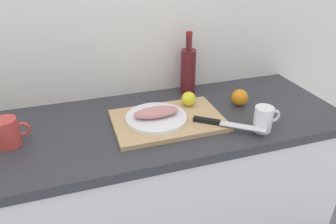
# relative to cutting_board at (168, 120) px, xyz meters

# --- Properties ---
(back_wall) EXTENTS (3.20, 0.05, 2.50)m
(back_wall) POSITION_rel_cutting_board_xyz_m (-0.22, 0.36, 0.34)
(back_wall) COLOR white
(back_wall) RESTS_ON ground_plane
(kitchen_counter) EXTENTS (2.00, 0.60, 0.90)m
(kitchen_counter) POSITION_rel_cutting_board_xyz_m (-0.22, 0.03, -0.46)
(kitchen_counter) COLOR white
(kitchen_counter) RESTS_ON ground_plane
(cutting_board) EXTENTS (0.46, 0.30, 0.02)m
(cutting_board) POSITION_rel_cutting_board_xyz_m (0.00, 0.00, 0.00)
(cutting_board) COLOR tan
(cutting_board) RESTS_ON kitchen_counter
(white_plate) EXTENTS (0.25, 0.25, 0.01)m
(white_plate) POSITION_rel_cutting_board_xyz_m (-0.05, 0.01, 0.02)
(white_plate) COLOR white
(white_plate) RESTS_ON cutting_board
(fish_fillet) EXTENTS (0.19, 0.08, 0.04)m
(fish_fillet) POSITION_rel_cutting_board_xyz_m (-0.05, 0.01, 0.04)
(fish_fillet) COLOR tan
(fish_fillet) RESTS_ON white_plate
(chef_knife) EXTENTS (0.25, 0.20, 0.02)m
(chef_knife) POSITION_rel_cutting_board_xyz_m (0.18, -0.11, 0.02)
(chef_knife) COLOR silver
(chef_knife) RESTS_ON cutting_board
(lemon_0) EXTENTS (0.06, 0.06, 0.06)m
(lemon_0) POSITION_rel_cutting_board_xyz_m (0.12, 0.09, 0.04)
(lemon_0) COLOR yellow
(lemon_0) RESTS_ON cutting_board
(wine_bottle) EXTENTS (0.07, 0.07, 0.31)m
(wine_bottle) POSITION_rel_cutting_board_xyz_m (0.19, 0.26, 0.11)
(wine_bottle) COLOR #59191E
(wine_bottle) RESTS_ON kitchen_counter
(coffee_mug_0) EXTENTS (0.11, 0.07, 0.10)m
(coffee_mug_0) POSITION_rel_cutting_board_xyz_m (0.34, -0.17, 0.04)
(coffee_mug_0) COLOR white
(coffee_mug_0) RESTS_ON kitchen_counter
(coffee_mug_2) EXTENTS (0.13, 0.09, 0.11)m
(coffee_mug_2) POSITION_rel_cutting_board_xyz_m (-0.61, 0.02, 0.04)
(coffee_mug_2) COLOR #CC3F38
(coffee_mug_2) RESTS_ON kitchen_counter
(orange_0) EXTENTS (0.08, 0.08, 0.08)m
(orange_0) POSITION_rel_cutting_board_xyz_m (0.37, 0.05, 0.03)
(orange_0) COLOR orange
(orange_0) RESTS_ON kitchen_counter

